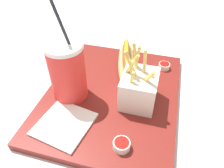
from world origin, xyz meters
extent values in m
cube|color=silver|center=(0.00, 0.00, -0.01)|extent=(2.40, 2.40, 0.02)
cube|color=maroon|center=(0.00, 0.00, 0.01)|extent=(0.44, 0.35, 0.02)
cylinder|color=red|center=(-0.04, 0.10, 0.09)|extent=(0.09, 0.09, 0.14)
cylinder|color=white|center=(-0.04, 0.10, 0.17)|extent=(0.09, 0.09, 0.01)
cylinder|color=#262633|center=(-0.03, 0.10, 0.22)|extent=(0.01, 0.04, 0.10)
cube|color=white|center=(-0.01, -0.07, 0.06)|extent=(0.10, 0.09, 0.08)
cube|color=#E5C660|center=(0.01, -0.08, 0.12)|extent=(0.01, 0.01, 0.08)
cube|color=#E5C660|center=(-0.03, -0.09, 0.11)|extent=(0.03, 0.03, 0.06)
cube|color=#E5C660|center=(-0.01, -0.04, 0.12)|extent=(0.01, 0.04, 0.08)
cube|color=#E5C660|center=(0.02, -0.05, 0.13)|extent=(0.02, 0.02, 0.08)
cube|color=#E5C660|center=(-0.04, -0.06, 0.10)|extent=(0.01, 0.01, 0.06)
cube|color=#E5C660|center=(-0.01, -0.05, 0.12)|extent=(0.01, 0.05, 0.09)
cube|color=#E5C660|center=(0.02, -0.06, 0.13)|extent=(0.03, 0.02, 0.08)
cube|color=#E5C660|center=(-0.01, -0.05, 0.12)|extent=(0.04, 0.02, 0.07)
ellipsoid|color=tan|center=(0.13, -0.02, 0.04)|extent=(0.19, 0.07, 0.04)
ellipsoid|color=tan|center=(0.12, 0.00, 0.04)|extent=(0.19, 0.07, 0.04)
ellipsoid|color=#994728|center=(0.12, -0.01, 0.07)|extent=(0.17, 0.06, 0.02)
ellipsoid|color=gold|center=(0.12, -0.01, 0.08)|extent=(0.13, 0.04, 0.01)
cylinder|color=white|center=(0.15, -0.13, 0.03)|extent=(0.03, 0.03, 0.02)
cylinder|color=#B2140F|center=(0.15, -0.13, 0.03)|extent=(0.03, 0.03, 0.01)
cylinder|color=white|center=(-0.16, -0.06, 0.03)|extent=(0.04, 0.04, 0.02)
cylinder|color=#B2140F|center=(-0.16, -0.06, 0.04)|extent=(0.03, 0.03, 0.01)
cube|color=white|center=(-0.14, 0.08, 0.02)|extent=(0.14, 0.14, 0.01)
camera|label=1|loc=(-0.41, -0.11, 0.42)|focal=34.48mm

